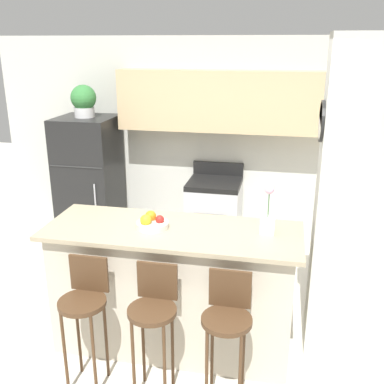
% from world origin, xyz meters
% --- Properties ---
extents(ground_plane, '(14.00, 14.00, 0.00)m').
position_xyz_m(ground_plane, '(0.00, 0.00, 0.00)').
color(ground_plane, beige).
extents(wall_back, '(5.60, 0.38, 2.55)m').
position_xyz_m(wall_back, '(0.11, 2.14, 1.51)').
color(wall_back, silver).
rests_on(wall_back, ground_plane).
extents(pillar_right, '(0.38, 0.32, 2.55)m').
position_xyz_m(pillar_right, '(1.27, 0.23, 1.28)').
color(pillar_right, silver).
rests_on(pillar_right, ground_plane).
extents(counter_bar, '(2.03, 0.75, 1.08)m').
position_xyz_m(counter_bar, '(0.00, 0.00, 0.54)').
color(counter_bar, beige).
rests_on(counter_bar, ground_plane).
extents(refrigerator, '(0.69, 0.71, 1.63)m').
position_xyz_m(refrigerator, '(-1.52, 1.82, 0.81)').
color(refrigerator, black).
rests_on(refrigerator, ground_plane).
extents(stove_range, '(0.62, 0.61, 1.07)m').
position_xyz_m(stove_range, '(0.04, 1.88, 0.46)').
color(stove_range, silver).
rests_on(stove_range, ground_plane).
extents(bar_stool_left, '(0.35, 0.35, 1.01)m').
position_xyz_m(bar_stool_left, '(-0.52, -0.55, 0.67)').
color(bar_stool_left, '#4C331E').
rests_on(bar_stool_left, ground_plane).
extents(bar_stool_mid, '(0.35, 0.35, 1.01)m').
position_xyz_m(bar_stool_mid, '(0.00, -0.55, 0.67)').
color(bar_stool_mid, '#4C331E').
rests_on(bar_stool_mid, ground_plane).
extents(bar_stool_right, '(0.35, 0.35, 1.01)m').
position_xyz_m(bar_stool_right, '(0.52, -0.55, 0.67)').
color(bar_stool_right, '#4C331E').
rests_on(bar_stool_right, ground_plane).
extents(potted_plant_on_fridge, '(0.30, 0.30, 0.38)m').
position_xyz_m(potted_plant_on_fridge, '(-1.52, 1.82, 1.82)').
color(potted_plant_on_fridge, silver).
rests_on(potted_plant_on_fridge, refrigerator).
extents(orchid_vase, '(0.11, 0.11, 0.39)m').
position_xyz_m(orchid_vase, '(0.74, 0.08, 1.20)').
color(orchid_vase, white).
rests_on(orchid_vase, counter_bar).
extents(fruit_bowl, '(0.26, 0.26, 0.12)m').
position_xyz_m(fruit_bowl, '(-0.16, -0.01, 1.12)').
color(fruit_bowl, silver).
rests_on(fruit_bowl, counter_bar).
extents(trash_bin, '(0.28, 0.28, 0.38)m').
position_xyz_m(trash_bin, '(-0.96, 1.57, 0.19)').
color(trash_bin, black).
rests_on(trash_bin, ground_plane).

